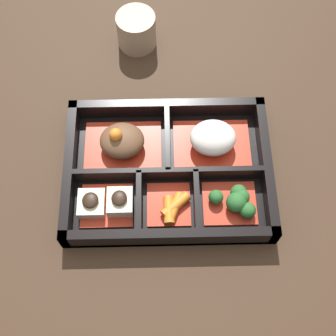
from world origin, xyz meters
TOP-DOWN VIEW (x-y plane):
  - ground_plane at (0.00, 0.00)m, footprint 3.00×3.00m
  - bento_base at (0.00, 0.00)m, footprint 0.32×0.23m
  - bento_rim at (-0.00, -0.00)m, footprint 0.32×0.23m
  - bowl_stew at (-0.07, 0.05)m, footprint 0.12×0.09m
  - bowl_rice at (0.07, 0.05)m, footprint 0.12×0.09m
  - bowl_tofu at (-0.09, -0.06)m, footprint 0.08×0.07m
  - bowl_carrots at (0.00, -0.06)m, footprint 0.07×0.07m
  - bowl_greens at (0.10, -0.06)m, footprint 0.08×0.07m
  - tea_cup at (-0.05, 0.27)m, footprint 0.07×0.07m

SIDE VIEW (x-z plane):
  - ground_plane at x=0.00m, z-range 0.00..0.00m
  - bento_base at x=0.00m, z-range 0.00..0.01m
  - bowl_carrots at x=0.00m, z-range 0.01..0.03m
  - bento_rim at x=0.00m, z-range 0.00..0.04m
  - bowl_tofu at x=-0.09m, z-range 0.01..0.04m
  - bowl_greens at x=0.10m, z-range 0.01..0.04m
  - bowl_stew at x=-0.07m, z-range 0.00..0.06m
  - bowl_rice at x=0.07m, z-range 0.01..0.06m
  - tea_cup at x=-0.05m, z-range 0.00..0.07m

